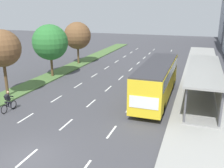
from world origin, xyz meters
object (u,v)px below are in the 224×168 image
bus_shelter (207,80)px  bus (157,77)px  median_tree_third (50,42)px  median_tree_fourth (77,36)px  cyclist (8,102)px  median_tree_second (2,48)px

bus_shelter → bus: bearing=-163.9°
median_tree_third → median_tree_fourth: median_tree_third is taller
median_tree_third → bus: bearing=-15.7°
cyclist → median_tree_third: 11.41m
bus_shelter → median_tree_third: size_ratio=2.11×
cyclist → median_tree_second: median_tree_second is taller
bus → cyclist: bus is taller
median_tree_third → median_tree_fourth: (-0.24, 7.68, 0.01)m
median_tree_third → cyclist: bearing=-76.9°
bus_shelter → cyclist: 17.22m
median_tree_second → median_tree_third: bearing=88.8°
median_tree_third → median_tree_second: bearing=-91.2°
bus_shelter → cyclist: bus_shelter is taller
median_tree_second → cyclist: bearing=-48.1°
bus → median_tree_second: bearing=-163.8°
median_tree_fourth → median_tree_second: bearing=-89.7°
median_tree_second → median_tree_fourth: (-0.08, 15.35, -0.38)m
cyclist → median_tree_second: (-2.63, 2.93, 3.81)m
bus_shelter → median_tree_fourth: (-17.87, 10.19, 2.36)m
cyclist → median_tree_second: size_ratio=0.29×
bus_shelter → cyclist: (-15.17, -8.09, -1.08)m
bus_shelter → median_tree_third: bearing=171.9°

